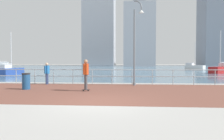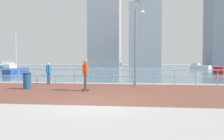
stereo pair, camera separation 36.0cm
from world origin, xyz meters
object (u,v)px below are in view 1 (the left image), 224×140
object	(u,v)px
trash_bin	(26,81)
sailboat_red	(194,67)
skateboarder	(86,72)
sailboat_yellow	(220,69)
bystander	(47,72)
sailboat_ivory	(11,71)
lamppost	(136,39)

from	to	relation	value
trash_bin	sailboat_red	distance (m)	40.88
skateboarder	sailboat_yellow	world-z (taller)	sailboat_yellow
sailboat_yellow	bystander	bearing A→B (deg)	-138.62
skateboarder	sailboat_yellow	bearing A→B (deg)	52.15
skateboarder	bystander	xyz separation A→B (m)	(-3.42, 3.24, -0.14)
trash_bin	sailboat_ivory	bearing A→B (deg)	123.02
lamppost	skateboarder	xyz separation A→B (m)	(-2.79, -2.90, -2.09)
sailboat_red	sailboat_yellow	distance (m)	16.15
skateboarder	sailboat_red	size ratio (longest dim) A/B	0.29
trash_bin	sailboat_red	world-z (taller)	sailboat_red
sailboat_red	lamppost	bearing A→B (deg)	-112.89
sailboat_yellow	lamppost	bearing A→B (deg)	-126.70
sailboat_ivory	sailboat_yellow	size ratio (longest dim) A/B	0.89
lamppost	sailboat_red	distance (m)	35.97
skateboarder	trash_bin	distance (m)	3.62
lamppost	sailboat_yellow	xyz separation A→B (m)	(12.63, 16.95, -2.53)
lamppost	sailboat_red	xyz separation A→B (m)	(13.96, 33.05, -2.55)
sailboat_red	sailboat_yellow	xyz separation A→B (m)	(-1.32, -16.10, 0.02)
bystander	trash_bin	bearing A→B (deg)	-92.55
lamppost	sailboat_yellow	world-z (taller)	sailboat_yellow
lamppost	sailboat_ivory	distance (m)	19.02
bystander	sailboat_yellow	bearing A→B (deg)	41.38
skateboarder	sailboat_red	xyz separation A→B (m)	(16.75, 35.95, -0.46)
skateboarder	sailboat_ivory	size ratio (longest dim) A/B	0.32
lamppost	bystander	distance (m)	6.61
lamppost	trash_bin	bearing A→B (deg)	-159.03
lamppost	sailboat_ivory	world-z (taller)	lamppost
trash_bin	bystander	bearing A→B (deg)	87.45
lamppost	trash_bin	world-z (taller)	lamppost
trash_bin	sailboat_yellow	size ratio (longest dim) A/B	0.15
bystander	sailboat_yellow	distance (m)	25.12
bystander	sailboat_yellow	xyz separation A→B (m)	(18.85, 16.61, -0.30)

